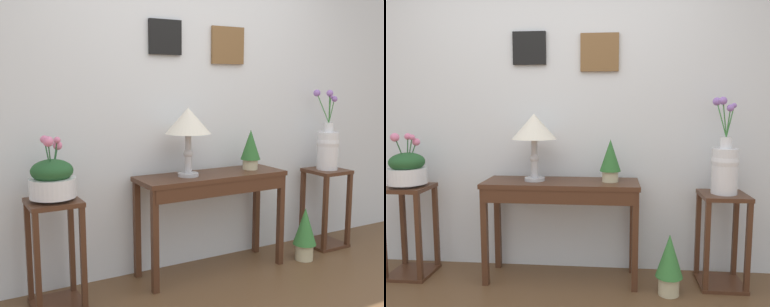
# 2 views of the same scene
# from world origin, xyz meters

# --- Properties ---
(back_wall_with_art) EXTENTS (9.00, 0.13, 2.80)m
(back_wall_with_art) POSITION_xyz_m (0.00, 1.59, 1.40)
(back_wall_with_art) COLOR silver
(back_wall_with_art) RESTS_ON ground
(console_table) EXTENTS (1.18, 0.39, 0.78)m
(console_table) POSITION_xyz_m (0.08, 1.28, 0.66)
(console_table) COLOR #472819
(console_table) RESTS_ON ground
(table_lamp) EXTENTS (0.34, 0.34, 0.51)m
(table_lamp) POSITION_xyz_m (-0.12, 1.30, 1.17)
(table_lamp) COLOR #B7B7BC
(table_lamp) RESTS_ON console_table
(potted_plant_on_console) EXTENTS (0.16, 0.16, 0.32)m
(potted_plant_on_console) POSITION_xyz_m (0.45, 1.32, 0.95)
(potted_plant_on_console) COLOR beige
(potted_plant_on_console) RESTS_ON console_table
(pedestal_stand_left) EXTENTS (0.33, 0.33, 0.73)m
(pedestal_stand_left) POSITION_xyz_m (-1.13, 1.27, 0.36)
(pedestal_stand_left) COLOR #472819
(pedestal_stand_left) RESTS_ON ground
(planter_bowl_wide_left) EXTENTS (0.29, 0.29, 0.42)m
(planter_bowl_wide_left) POSITION_xyz_m (-1.13, 1.27, 0.87)
(planter_bowl_wide_left) COLOR silver
(planter_bowl_wide_left) RESTS_ON pedestal_stand_left
(pedestal_stand_right) EXTENTS (0.33, 0.33, 0.71)m
(pedestal_stand_right) POSITION_xyz_m (1.29, 1.30, 0.35)
(pedestal_stand_right) COLOR #472819
(pedestal_stand_right) RESTS_ON ground
(flower_vase_tall_right) EXTENTS (0.19, 0.24, 0.71)m
(flower_vase_tall_right) POSITION_xyz_m (1.29, 1.30, 0.92)
(flower_vase_tall_right) COLOR silver
(flower_vase_tall_right) RESTS_ON pedestal_stand_right
(potted_plant_floor) EXTENTS (0.19, 0.19, 0.45)m
(potted_plant_floor) POSITION_xyz_m (0.88, 1.12, 0.25)
(potted_plant_floor) COLOR beige
(potted_plant_floor) RESTS_ON ground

